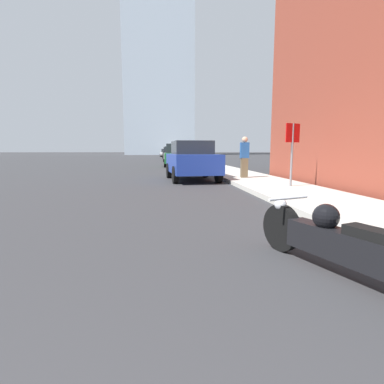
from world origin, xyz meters
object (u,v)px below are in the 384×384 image
(parked_car_blue, at_px, (192,160))
(pedestrian, at_px, (244,157))
(parked_car_green, at_px, (176,156))
(parked_car_silver, at_px, (172,154))
(stop_sign, at_px, (292,144))
(parked_car_black, at_px, (169,153))
(parked_car_white, at_px, (166,153))
(motorcycle, at_px, (346,243))

(parked_car_blue, distance_m, pedestrian, 2.29)
(parked_car_blue, relative_size, parked_car_green, 1.02)
(parked_car_silver, xyz_separation_m, stop_sign, (2.79, -26.33, 0.66))
(parked_car_silver, xyz_separation_m, pedestrian, (2.13, -23.15, 0.18))
(parked_car_blue, xyz_separation_m, stop_sign, (2.86, -3.78, 0.66))
(parked_car_blue, xyz_separation_m, parked_car_silver, (0.07, 22.55, -0.00))
(parked_car_green, bearing_deg, parked_car_black, 91.85)
(parked_car_green, bearing_deg, parked_car_silver, 91.62)
(parked_car_green, relative_size, pedestrian, 2.31)
(parked_car_blue, height_order, parked_car_silver, parked_car_silver)
(pedestrian, bearing_deg, parked_car_white, 92.79)
(motorcycle, relative_size, parked_car_blue, 0.60)
(parked_car_green, height_order, parked_car_black, parked_car_green)
(parked_car_silver, bearing_deg, motorcycle, -88.08)
(parked_car_green, relative_size, parked_car_black, 0.99)
(parked_car_green, height_order, parked_car_white, parked_car_green)
(parked_car_green, distance_m, stop_sign, 15.34)
(parked_car_blue, relative_size, parked_car_black, 1.01)
(parked_car_blue, height_order, pedestrian, pedestrian)
(parked_car_white, bearing_deg, stop_sign, -91.79)
(pedestrian, bearing_deg, parked_car_blue, 164.61)
(motorcycle, bearing_deg, stop_sign, 50.64)
(motorcycle, distance_m, parked_car_blue, 10.39)
(stop_sign, bearing_deg, pedestrian, 101.65)
(parked_car_white, bearing_deg, motorcycle, -94.58)
(stop_sign, distance_m, pedestrian, 3.28)
(motorcycle, xyz_separation_m, parked_car_blue, (-0.46, 10.37, 0.51))
(parked_car_green, xyz_separation_m, stop_sign, (2.91, -15.05, 0.64))
(parked_car_blue, height_order, stop_sign, stop_sign)
(parked_car_green, distance_m, pedestrian, 12.09)
(motorcycle, bearing_deg, pedestrian, 60.52)
(parked_car_green, relative_size, parked_car_silver, 0.89)
(parked_car_green, bearing_deg, pedestrian, -76.98)
(parked_car_blue, relative_size, parked_car_white, 1.01)
(parked_car_white, height_order, pedestrian, pedestrian)
(parked_car_blue, height_order, parked_car_green, parked_car_green)
(stop_sign, bearing_deg, parked_car_silver, 96.04)
(parked_car_green, relative_size, stop_sign, 1.99)
(parked_car_silver, relative_size, stop_sign, 2.23)
(parked_car_blue, xyz_separation_m, parked_car_white, (-0.10, 46.66, -0.08))
(parked_car_silver, relative_size, parked_car_black, 1.11)
(pedestrian, bearing_deg, stop_sign, -78.35)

